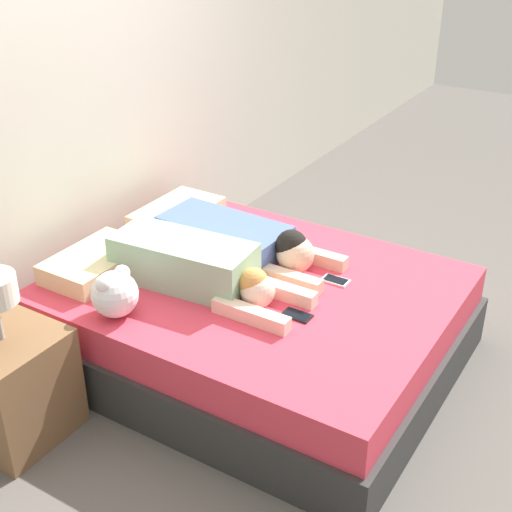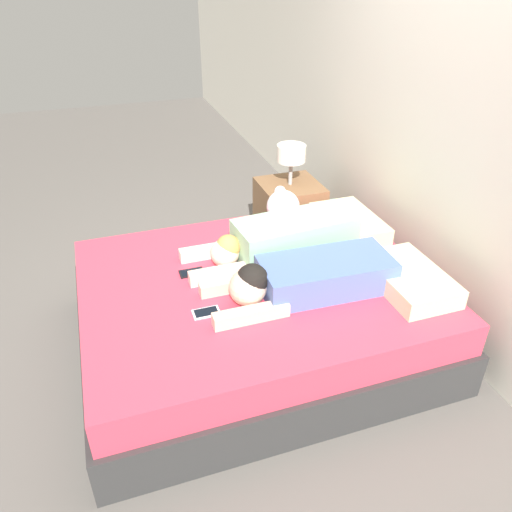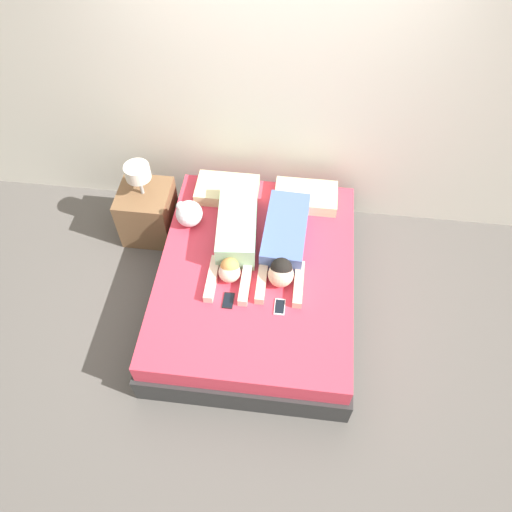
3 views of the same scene
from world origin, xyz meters
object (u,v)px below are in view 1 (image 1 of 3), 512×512
object	(u,v)px
person_right	(244,241)
cell_phone_right	(336,280)
nightstand	(10,381)
cell_phone_left	(297,315)
person_left	(197,267)
pillow_head_right	(177,215)
pillow_head_left	(97,262)
bed	(256,321)
plush_toy	(115,293)

from	to	relation	value
person_right	cell_phone_right	distance (m)	0.55
nightstand	cell_phone_left	bearing A→B (deg)	-47.15
person_left	nightstand	xyz separation A→B (m)	(-0.89, 0.41, -0.29)
person_right	cell_phone_right	world-z (taller)	person_right
person_left	pillow_head_right	bearing A→B (deg)	44.95
pillow_head_right	nightstand	size ratio (longest dim) A/B	0.65
pillow_head_left	person_left	bearing A→B (deg)	-73.78
person_left	nightstand	size ratio (longest dim) A/B	1.27
cell_phone_left	bed	bearing A→B (deg)	62.88
cell_phone_left	nightstand	distance (m)	1.34
bed	person_right	bearing A→B (deg)	45.24
pillow_head_right	nightstand	world-z (taller)	nightstand
pillow_head_right	cell_phone_right	size ratio (longest dim) A/B	3.88
bed	cell_phone_left	bearing A→B (deg)	-117.12
pillow_head_right	cell_phone_left	world-z (taller)	pillow_head_right
cell_phone_right	nightstand	distance (m)	1.64
pillow_head_left	cell_phone_right	distance (m)	1.24
nightstand	person_left	bearing A→B (deg)	-25.04
pillow_head_left	person_left	size ratio (longest dim) A/B	0.51
pillow_head_left	cell_phone_left	xyz separation A→B (m)	(0.18, -1.10, -0.05)
bed	cell_phone_left	xyz separation A→B (m)	(-0.17, -0.33, 0.24)
plush_toy	cell_phone_left	bearing A→B (deg)	-59.23
cell_phone_left	cell_phone_right	world-z (taller)	same
person_left	plush_toy	bearing A→B (deg)	157.77
cell_phone_left	cell_phone_right	xyz separation A→B (m)	(0.39, -0.01, 0.00)
cell_phone_left	plush_toy	world-z (taller)	plush_toy
person_right	nightstand	xyz separation A→B (m)	(-1.28, 0.44, -0.27)
person_right	pillow_head_right	bearing A→B (deg)	75.71
person_right	cell_phone_right	bearing A→B (deg)	-88.37
nightstand	person_right	bearing A→B (deg)	-18.85
nightstand	pillow_head_right	bearing A→B (deg)	4.88
pillow_head_left	cell_phone_right	world-z (taller)	pillow_head_left
pillow_head_left	pillow_head_right	xyz separation A→B (m)	(0.69, 0.00, 0.00)
person_right	nightstand	size ratio (longest dim) A/B	1.24
plush_toy	nightstand	bearing A→B (deg)	152.57
pillow_head_right	person_left	bearing A→B (deg)	-135.05
person_left	cell_phone_right	bearing A→B (deg)	-54.39
pillow_head_right	plush_toy	xyz separation A→B (m)	(-0.95, -0.36, 0.06)
bed	cell_phone_right	size ratio (longest dim) A/B	14.28
bed	cell_phone_right	xyz separation A→B (m)	(0.22, -0.34, 0.24)
person_right	cell_phone_left	size ratio (longest dim) A/B	7.43
bed	nightstand	world-z (taller)	nightstand
pillow_head_right	pillow_head_left	bearing A→B (deg)	180.00
cell_phone_left	plush_toy	xyz separation A→B (m)	(-0.44, 0.73, 0.11)
person_left	cell_phone_left	xyz separation A→B (m)	(0.02, -0.56, -0.10)
pillow_head_left	pillow_head_right	distance (m)	0.69
person_right	nightstand	distance (m)	1.38
bed	person_right	distance (m)	0.44
pillow_head_right	cell_phone_left	distance (m)	1.21
pillow_head_left	person_right	size ratio (longest dim) A/B	0.52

